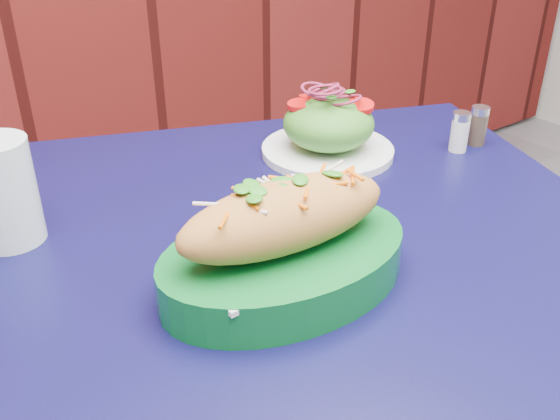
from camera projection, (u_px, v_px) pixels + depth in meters
cafe_table at (311, 292)px, 0.81m from camera, size 1.04×1.04×0.75m
banh_mi_basket at (285, 244)px, 0.66m from camera, size 0.30×0.21×0.13m
salad_plate at (328, 129)px, 0.97m from camera, size 0.21×0.21×0.12m
water_glass at (2, 192)px, 0.73m from camera, size 0.08×0.08×0.13m
salt_shaker at (460, 132)px, 0.98m from camera, size 0.03×0.03×0.06m
pepper_shaker at (478, 126)px, 1.01m from camera, size 0.03×0.03×0.06m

